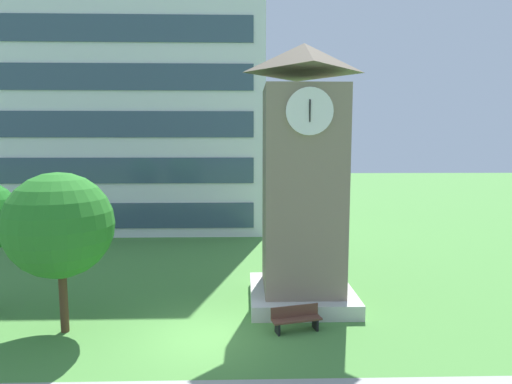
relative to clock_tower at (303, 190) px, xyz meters
name	(u,v)px	position (x,y,z in m)	size (l,w,h in m)	color
ground_plane	(205,337)	(-3.80, -3.23, -4.77)	(160.00, 160.00, 0.00)	#4C893D
office_building	(131,87)	(-11.54, 17.41, 6.43)	(21.22, 10.17, 22.40)	silver
clock_tower	(303,190)	(0.00, 0.00, 0.00)	(4.29, 4.29, 10.65)	gray
park_bench	(296,318)	(-0.56, -2.81, -4.31)	(1.86, 0.90, 0.88)	brown
tree_streetside	(60,225)	(-8.83, -2.66, -0.91)	(3.69, 3.69, 5.72)	#513823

